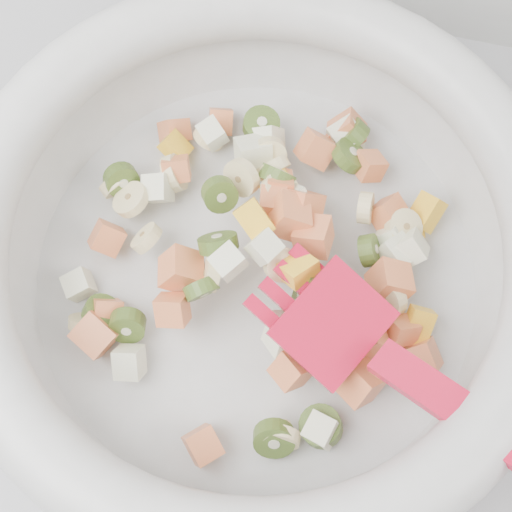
# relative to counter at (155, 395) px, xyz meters

# --- Properties ---
(counter) EXTENTS (2.00, 0.60, 0.90)m
(counter) POSITION_rel_counter_xyz_m (0.00, 0.00, 0.00)
(counter) COLOR #99989D
(counter) RESTS_ON ground
(mixing_bowl) EXTENTS (0.47, 0.39, 0.13)m
(mixing_bowl) POSITION_rel_counter_xyz_m (0.13, 0.03, 0.51)
(mixing_bowl) COLOR beige
(mixing_bowl) RESTS_ON counter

